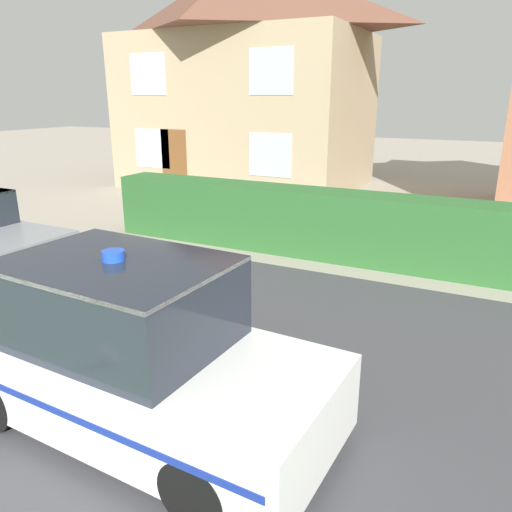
% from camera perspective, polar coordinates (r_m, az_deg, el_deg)
% --- Properties ---
extents(road_strip, '(28.00, 6.81, 0.01)m').
position_cam_1_polar(road_strip, '(6.58, -3.67, -10.77)').
color(road_strip, '#424247').
rests_on(road_strip, ground).
extents(garden_hedge, '(10.28, 0.90, 1.35)m').
position_cam_1_polar(garden_hedge, '(10.15, 9.22, 3.49)').
color(garden_hedge, '#2D662D').
rests_on(garden_hedge, ground).
extents(police_car, '(3.95, 1.84, 1.79)m').
position_cam_1_polar(police_car, '(5.04, -13.98, -10.51)').
color(police_car, black).
rests_on(police_car, road_strip).
extents(house_left, '(8.46, 5.67, 7.61)m').
position_cam_1_polar(house_left, '(18.68, -1.07, 20.11)').
color(house_left, tan).
rests_on(house_left, ground).
extents(wheelie_bin, '(0.66, 0.62, 1.01)m').
position_cam_1_polar(wheelie_bin, '(13.09, -1.92, 6.19)').
color(wheelie_bin, '#474C8C').
rests_on(wheelie_bin, ground).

